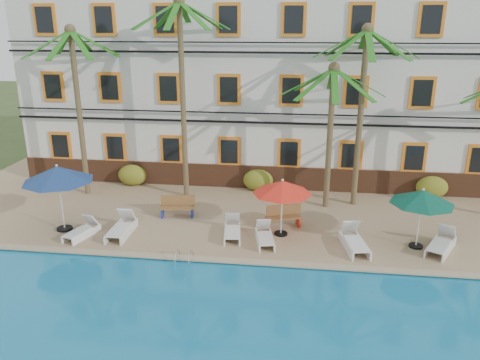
# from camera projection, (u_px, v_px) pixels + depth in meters

# --- Properties ---
(ground) EXTENTS (100.00, 100.00, 0.00)m
(ground) POSITION_uv_depth(u_px,v_px,m) (242.00, 256.00, 17.56)
(ground) COLOR #384C23
(ground) RESTS_ON ground
(pool_deck) EXTENTS (30.00, 12.00, 0.25)m
(pool_deck) POSITION_uv_depth(u_px,v_px,m) (255.00, 204.00, 22.22)
(pool_deck) COLOR tan
(pool_deck) RESTS_ON ground
(pool_coping) EXTENTS (30.00, 0.35, 0.06)m
(pool_coping) POSITION_uv_depth(u_px,v_px,m) (239.00, 261.00, 16.62)
(pool_coping) COLOR tan
(pool_coping) RESTS_ON pool_deck
(hotel_building) EXTENTS (25.40, 6.44, 10.22)m
(hotel_building) POSITION_uv_depth(u_px,v_px,m) (265.00, 80.00, 25.21)
(hotel_building) COLOR silver
(hotel_building) RESTS_ON pool_deck
(palm_a) EXTENTS (4.43, 4.43, 8.02)m
(palm_a) POSITION_uv_depth(u_px,v_px,m) (77.00, 89.00, 21.66)
(palm_a) COLOR brown
(palm_a) RESTS_ON pool_deck
(palm_b) EXTENTS (4.43, 4.43, 9.21)m
(palm_b) POSITION_uv_depth(u_px,v_px,m) (182.00, 75.00, 21.04)
(palm_b) COLOR brown
(palm_b) RESTS_ON pool_deck
(palm_c) EXTENTS (4.43, 4.43, 6.51)m
(palm_c) POSITION_uv_depth(u_px,v_px,m) (331.00, 115.00, 20.27)
(palm_c) COLOR brown
(palm_c) RESTS_ON pool_deck
(palm_d) EXTENTS (4.43, 4.43, 8.07)m
(palm_d) POSITION_uv_depth(u_px,v_px,m) (362.00, 93.00, 20.29)
(palm_d) COLOR brown
(palm_d) RESTS_ON pool_deck
(shrub_left) EXTENTS (1.50, 0.90, 1.10)m
(shrub_left) POSITION_uv_depth(u_px,v_px,m) (132.00, 175.00, 24.29)
(shrub_left) COLOR #325E1B
(shrub_left) RESTS_ON pool_deck
(shrub_mid) EXTENTS (1.50, 0.90, 1.10)m
(shrub_mid) POSITION_uv_depth(u_px,v_px,m) (258.00, 180.00, 23.50)
(shrub_mid) COLOR #325E1B
(shrub_mid) RESTS_ON pool_deck
(shrub_right) EXTENTS (1.50, 0.90, 1.10)m
(shrub_right) POSITION_uv_depth(u_px,v_px,m) (432.00, 187.00, 22.50)
(shrub_right) COLOR #325E1B
(shrub_right) RESTS_ON pool_deck
(umbrella_blue) EXTENTS (2.80, 2.80, 2.80)m
(umbrella_blue) POSITION_uv_depth(u_px,v_px,m) (58.00, 174.00, 18.46)
(umbrella_blue) COLOR black
(umbrella_blue) RESTS_ON pool_deck
(umbrella_red) EXTENTS (2.35, 2.35, 2.36)m
(umbrella_red) POSITION_uv_depth(u_px,v_px,m) (282.00, 187.00, 18.14)
(umbrella_red) COLOR black
(umbrella_red) RESTS_ON pool_deck
(umbrella_green) EXTENTS (2.36, 2.36, 2.36)m
(umbrella_green) POSITION_uv_depth(u_px,v_px,m) (422.00, 197.00, 17.10)
(umbrella_green) COLOR black
(umbrella_green) RESTS_ON pool_deck
(lounger_a) EXTENTS (1.03, 1.74, 0.78)m
(lounger_a) POSITION_uv_depth(u_px,v_px,m) (82.00, 230.00, 18.55)
(lounger_a) COLOR silver
(lounger_a) RESTS_ON pool_deck
(lounger_b) EXTENTS (0.71, 1.97, 0.93)m
(lounger_b) POSITION_uv_depth(u_px,v_px,m) (122.00, 227.00, 18.70)
(lounger_b) COLOR silver
(lounger_b) RESTS_ON pool_deck
(lounger_c) EXTENTS (0.85, 1.83, 0.84)m
(lounger_c) POSITION_uv_depth(u_px,v_px,m) (232.00, 230.00, 18.56)
(lounger_c) COLOR silver
(lounger_c) RESTS_ON pool_deck
(lounger_d) EXTENTS (0.91, 1.79, 0.81)m
(lounger_d) POSITION_uv_depth(u_px,v_px,m) (265.00, 236.00, 18.03)
(lounger_d) COLOR silver
(lounger_d) RESTS_ON pool_deck
(lounger_e) EXTENTS (1.06, 2.07, 0.93)m
(lounger_e) POSITION_uv_depth(u_px,v_px,m) (354.00, 241.00, 17.54)
(lounger_e) COLOR silver
(lounger_e) RESTS_ON pool_deck
(lounger_f) EXTENTS (1.52, 1.98, 0.89)m
(lounger_f) POSITION_uv_depth(u_px,v_px,m) (441.00, 243.00, 17.37)
(lounger_f) COLOR silver
(lounger_f) RESTS_ON pool_deck
(bench_left) EXTENTS (1.55, 0.69, 0.93)m
(bench_left) POSITION_uv_depth(u_px,v_px,m) (177.00, 206.00, 20.42)
(bench_left) COLOR olive
(bench_left) RESTS_ON pool_deck
(bench_right) EXTENTS (1.57, 0.95, 0.93)m
(bench_right) POSITION_uv_depth(u_px,v_px,m) (283.00, 216.00, 19.38)
(bench_right) COLOR olive
(bench_right) RESTS_ON pool_deck
(pool_ladder) EXTENTS (0.54, 0.74, 0.74)m
(pool_ladder) POSITION_uv_depth(u_px,v_px,m) (184.00, 260.00, 16.77)
(pool_ladder) COLOR silver
(pool_ladder) RESTS_ON ground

